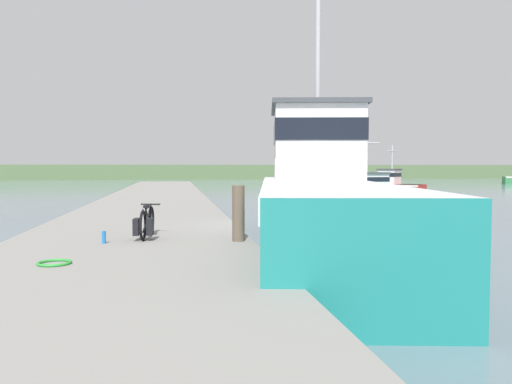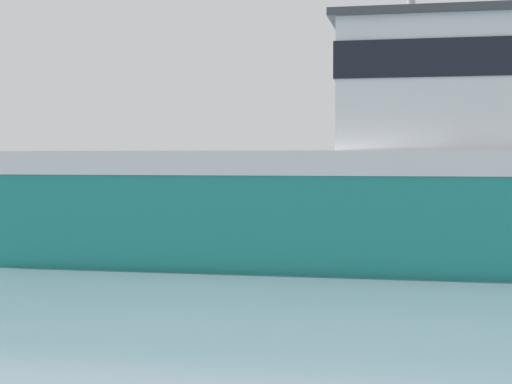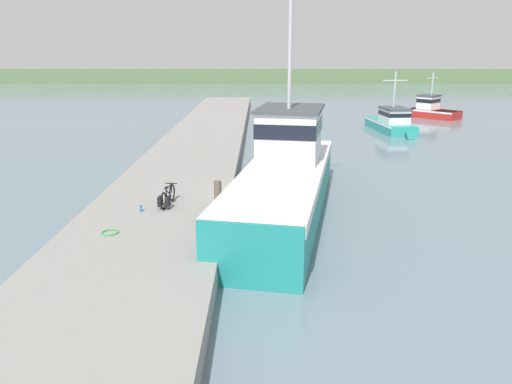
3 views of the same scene
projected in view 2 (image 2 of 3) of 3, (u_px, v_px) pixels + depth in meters
The scene contains 7 objects.
ground_plane at pixel (391, 258), 13.93m from camera, with size 320.00×320.00×0.00m, color slate.
dock_pier at pixel (364, 220), 17.71m from camera, with size 5.19×80.00×0.72m, color gray.
fishing_boat_main at pixel (388, 179), 12.87m from camera, with size 5.27×15.34×11.03m.
bicycle_touring at pixel (269, 191), 17.37m from camera, with size 0.55×1.73×0.72m.
mooring_post at pixel (231, 182), 15.43m from camera, with size 0.26×0.26×1.17m, color brown.
hose_coil at pixel (154, 201), 18.70m from camera, with size 0.53×0.53×0.05m, color green.
water_bottle_by_bike at pixel (241, 198), 18.19m from camera, with size 0.08×0.08×0.25m, color blue.
Camera 2 is at (13.90, -2.25, 1.77)m, focal length 55.00 mm.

